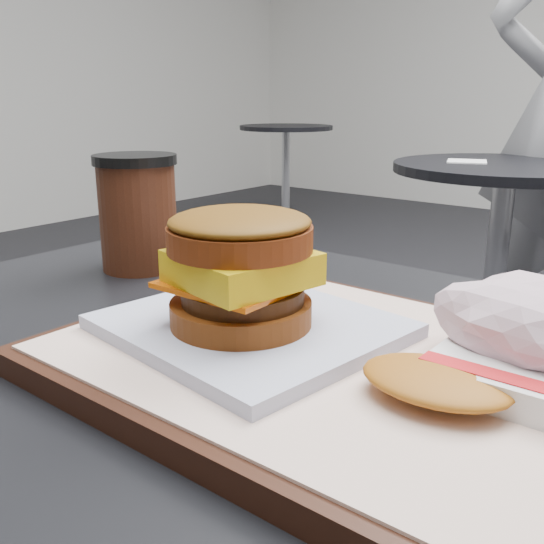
{
  "coord_description": "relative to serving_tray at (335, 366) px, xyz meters",
  "views": [
    {
      "loc": [
        0.27,
        -0.31,
        0.96
      ],
      "look_at": [
        0.01,
        0.01,
        0.83
      ],
      "focal_mm": 40.0,
      "sensor_mm": 36.0,
      "label": 1
    }
  ],
  "objects": [
    {
      "name": "crumpled_wrapper",
      "position": [
        0.11,
        0.06,
        0.04
      ],
      "size": [
        0.13,
        0.1,
        0.06
      ],
      "primitive_type": null,
      "color": "silver",
      "rests_on": "serving_tray"
    },
    {
      "name": "serving_tray",
      "position": [
        0.0,
        0.0,
        0.0
      ],
      "size": [
        0.38,
        0.28,
        0.02
      ],
      "color": "black",
      "rests_on": "customer_table"
    },
    {
      "name": "bg_table_mid",
      "position": [
        -2.47,
        3.19,
        -0.22
      ],
      "size": [
        0.66,
        0.66,
        0.75
      ],
      "color": "black",
      "rests_on": "ground"
    },
    {
      "name": "neighbor_table",
      "position": [
        -0.42,
        1.64,
        -0.23
      ],
      "size": [
        0.7,
        0.7,
        0.75
      ],
      "color": "black",
      "rests_on": "ground"
    },
    {
      "name": "breakfast_sandwich",
      "position": [
        -0.07,
        -0.02,
        0.05
      ],
      "size": [
        0.21,
        0.19,
        0.09
      ],
      "color": "silver",
      "rests_on": "serving_tray"
    },
    {
      "name": "coffee_cup",
      "position": [
        -0.32,
        0.1,
        0.06
      ],
      "size": [
        0.09,
        0.09,
        0.13
      ],
      "color": "#3F1B0F",
      "rests_on": "customer_table"
    },
    {
      "name": "napkin",
      "position": [
        -0.53,
        1.6,
        -0.03
      ],
      "size": [
        0.15,
        0.15,
        0.0
      ],
      "primitive_type": "cube",
      "rotation": [
        0.0,
        0.0,
        0.36
      ],
      "color": "white",
      "rests_on": "neighbor_table"
    },
    {
      "name": "hash_brown",
      "position": [
        0.1,
        -0.0,
        0.02
      ],
      "size": [
        0.12,
        0.09,
        0.02
      ],
      "color": "white",
      "rests_on": "serving_tray"
    }
  ]
}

